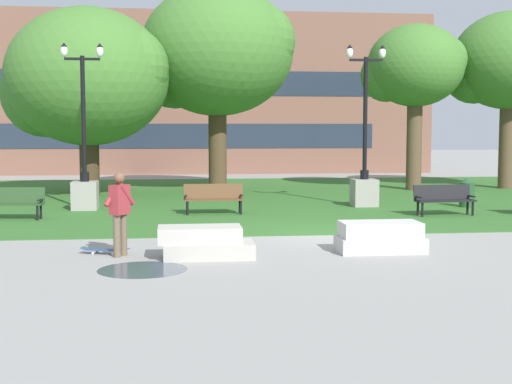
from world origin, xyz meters
name	(u,v)px	position (x,y,z in m)	size (l,w,h in m)	color
ground_plane	(325,235)	(0.00, 0.00, 0.00)	(140.00, 140.00, 0.00)	gray
grass_lawn	(271,197)	(0.00, 10.00, 0.01)	(40.00, 20.00, 0.02)	#336628
concrete_block_center	(205,243)	(-3.04, -2.73, 0.31)	(1.91, 0.90, 0.64)	#B2ADA3
concrete_block_left	(380,238)	(0.65, -2.44, 0.31)	(1.80, 0.90, 0.64)	#BCB7B2
person_skateboarder	(120,209)	(-4.74, -2.37, 0.97)	(0.63, 0.48, 1.71)	brown
skateboard	(105,250)	(-5.07, -2.06, 0.09)	(1.03, 0.51, 0.14)	#2D4C75
puddle	(143,270)	(-4.23, -3.81, 0.00)	(1.65, 1.65, 0.01)	#47515B
park_bench_near_left	(214,197)	(-2.47, 4.61, 0.54)	(1.80, 0.55, 0.90)	brown
park_bench_far_left	(12,201)	(-8.25, 3.95, 0.54)	(1.85, 0.73, 0.90)	#284723
park_bench_far_right	(444,198)	(4.33, 3.48, 0.54)	(1.84, 0.68, 0.90)	black
lamp_post_left	(364,174)	(2.63, 6.21, 1.09)	(1.32, 0.80, 5.32)	gray
lamp_post_center	(85,176)	(-6.49, 6.20, 1.08)	(1.32, 0.80, 5.25)	gray
tree_near_right	(215,53)	(-1.94, 12.80, 5.71)	(6.60, 6.29, 8.45)	#4C3823
tree_near_left	(86,79)	(-6.97, 10.99, 4.49)	(6.46, 6.15, 7.16)	#42301E
tree_far_left	(414,68)	(6.38, 12.39, 5.14)	(4.26, 4.05, 6.95)	brown
tree_far_right	(508,63)	(10.63, 12.67, 5.43)	(5.16, 4.91, 7.59)	brown
trash_bin	(467,192)	(5.94, 5.60, 0.50)	(0.49, 0.49, 0.96)	#234C28
building_facade_distant	(186,93)	(-2.98, 24.50, 4.64)	(28.92, 1.03, 9.30)	brown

